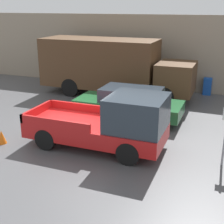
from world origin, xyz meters
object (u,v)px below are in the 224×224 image
(car, at_px, (129,103))
(pickup_truck, at_px, (110,124))
(newspaper_box, at_px, (207,86))
(delivery_truck, at_px, (110,65))
(traffic_cone, at_px, (2,137))

(car, bearing_deg, pickup_truck, -83.94)
(car, distance_m, newspaper_box, 6.25)
(delivery_truck, distance_m, traffic_cone, 7.99)
(pickup_truck, relative_size, car, 1.04)
(delivery_truck, bearing_deg, traffic_cone, -99.55)
(pickup_truck, bearing_deg, newspaper_box, 73.50)
(car, relative_size, delivery_truck, 0.56)
(car, height_order, newspaper_box, car)
(delivery_truck, bearing_deg, pickup_truck, -68.30)
(car, xyz_separation_m, delivery_truck, (-2.32, 3.46, 0.96))
(delivery_truck, bearing_deg, newspaper_box, 21.41)
(car, height_order, delivery_truck, delivery_truck)
(newspaper_box, bearing_deg, traffic_cone, -123.74)
(car, height_order, traffic_cone, car)
(delivery_truck, relative_size, traffic_cone, 16.51)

